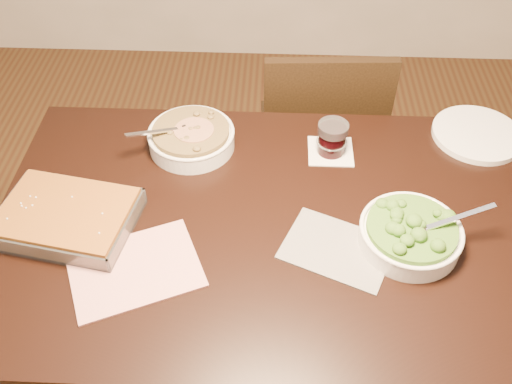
% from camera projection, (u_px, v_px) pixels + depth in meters
% --- Properties ---
extents(ground, '(4.00, 4.00, 0.00)m').
position_uv_depth(ground, '(266.00, 365.00, 1.97)').
color(ground, '#432413').
rests_on(ground, ground).
extents(table, '(1.40, 0.90, 0.75)m').
position_uv_depth(table, '(268.00, 245.00, 1.51)').
color(table, black).
rests_on(table, ground).
extents(magazine_a, '(0.36, 0.32, 0.01)m').
position_uv_depth(magazine_a, '(135.00, 269.00, 1.33)').
color(magazine_a, '#BB353C').
rests_on(magazine_a, table).
extents(magazine_b, '(0.30, 0.26, 0.00)m').
position_uv_depth(magazine_b, '(337.00, 249.00, 1.37)').
color(magazine_b, '#23242A').
rests_on(magazine_b, table).
extents(coaster, '(0.13, 0.13, 0.00)m').
position_uv_depth(coaster, '(330.00, 151.00, 1.63)').
color(coaster, white).
rests_on(coaster, table).
extents(stew_bowl, '(0.25, 0.25, 0.09)m').
position_uv_depth(stew_bowl, '(191.00, 137.00, 1.62)').
color(stew_bowl, white).
rests_on(stew_bowl, table).
extents(broccoli_bowl, '(0.28, 0.25, 0.09)m').
position_uv_depth(broccoli_bowl, '(410.00, 234.00, 1.37)').
color(broccoli_bowl, white).
rests_on(broccoli_bowl, table).
extents(baking_dish, '(0.37, 0.30, 0.06)m').
position_uv_depth(baking_dish, '(67.00, 217.00, 1.41)').
color(baking_dish, silver).
rests_on(baking_dish, table).
extents(wine_tumbler, '(0.09, 0.09, 0.09)m').
position_uv_depth(wine_tumbler, '(332.00, 137.00, 1.59)').
color(wine_tumbler, black).
rests_on(wine_tumbler, coaster).
extents(dinner_plate, '(0.26, 0.26, 0.02)m').
position_uv_depth(dinner_plate, '(477.00, 134.00, 1.67)').
color(dinner_plate, white).
rests_on(dinner_plate, table).
extents(chair_far, '(0.44, 0.44, 0.88)m').
position_uv_depth(chair_far, '(320.00, 136.00, 2.07)').
color(chair_far, black).
rests_on(chair_far, ground).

